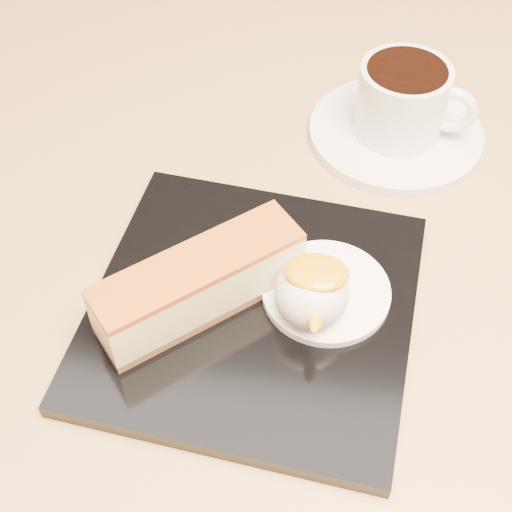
# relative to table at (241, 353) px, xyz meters

# --- Properties ---
(table) EXTENTS (0.80, 0.80, 0.72)m
(table) POSITION_rel_table_xyz_m (0.00, 0.00, 0.00)
(table) COLOR black
(table) RESTS_ON ground
(dessert_plate) EXTENTS (0.24, 0.24, 0.01)m
(dessert_plate) POSITION_rel_table_xyz_m (0.02, -0.06, 0.16)
(dessert_plate) COLOR black
(dessert_plate) RESTS_ON table
(cheesecake) EXTENTS (0.14, 0.12, 0.05)m
(cheesecake) POSITION_rel_table_xyz_m (-0.02, -0.07, 0.19)
(cheesecake) COLOR brown
(cheesecake) RESTS_ON dessert_plate
(cream_smear) EXTENTS (0.09, 0.09, 0.01)m
(cream_smear) POSITION_rel_table_xyz_m (0.07, -0.05, 0.17)
(cream_smear) COLOR white
(cream_smear) RESTS_ON dessert_plate
(ice_cream_scoop) EXTENTS (0.05, 0.05, 0.05)m
(ice_cream_scoop) POSITION_rel_table_xyz_m (0.06, -0.07, 0.19)
(ice_cream_scoop) COLOR white
(ice_cream_scoop) RESTS_ON cream_smear
(mango_sauce) EXTENTS (0.04, 0.03, 0.01)m
(mango_sauce) POSITION_rel_table_xyz_m (0.06, -0.07, 0.21)
(mango_sauce) COLOR orange
(mango_sauce) RESTS_ON ice_cream_scoop
(mint_sprig) EXTENTS (0.04, 0.03, 0.00)m
(mint_sprig) POSITION_rel_table_xyz_m (0.04, -0.02, 0.17)
(mint_sprig) COLOR #2D872C
(mint_sprig) RESTS_ON cream_smear
(saucer) EXTENTS (0.15, 0.15, 0.01)m
(saucer) POSITION_rel_table_xyz_m (0.12, 0.14, 0.16)
(saucer) COLOR white
(saucer) RESTS_ON table
(coffee_cup) EXTENTS (0.10, 0.08, 0.06)m
(coffee_cup) POSITION_rel_table_xyz_m (0.12, 0.14, 0.20)
(coffee_cup) COLOR white
(coffee_cup) RESTS_ON saucer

